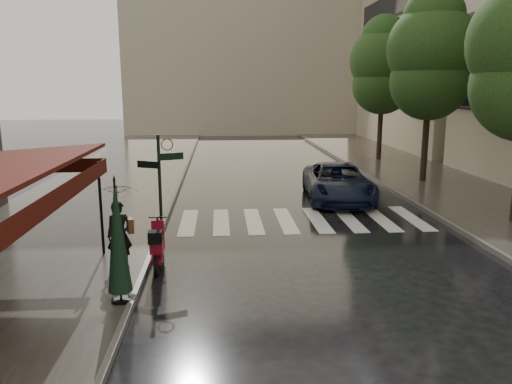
{
  "coord_description": "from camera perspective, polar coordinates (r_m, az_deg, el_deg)",
  "views": [
    {
      "loc": [
        0.33,
        -9.6,
        4.25
      ],
      "look_at": [
        1.33,
        3.94,
        1.4
      ],
      "focal_mm": 35.0,
      "sensor_mm": 36.0,
      "label": 1
    }
  ],
  "objects": [
    {
      "name": "curb_far",
      "position": [
        23.13,
        13.79,
        1.12
      ],
      "size": [
        0.12,
        60.0,
        0.16
      ],
      "primitive_type": "cube",
      "color": "#595651",
      "rests_on": "ground"
    },
    {
      "name": "ground",
      "position": [
        10.51,
        -5.77,
        -12.07
      ],
      "size": [
        120.0,
        120.0,
        0.0
      ],
      "primitive_type": "plane",
      "color": "black",
      "rests_on": "ground"
    },
    {
      "name": "parasol_back",
      "position": [
        9.96,
        -15.55,
        -4.92
      ],
      "size": [
        0.46,
        0.46,
        2.48
      ],
      "color": "black",
      "rests_on": "sidewalk_near"
    },
    {
      "name": "parked_car",
      "position": [
        19.33,
        9.33,
        1.12
      ],
      "size": [
        2.71,
        5.21,
        1.4
      ],
      "primitive_type": "imported",
      "rotation": [
        0.0,
        0.0,
        -0.08
      ],
      "color": "black",
      "rests_on": "ground"
    },
    {
      "name": "tree_far",
      "position": [
        30.13,
        14.33,
        13.8
      ],
      "size": [
        3.8,
        3.8,
        8.16
      ],
      "color": "black",
      "rests_on": "sidewalk_far"
    },
    {
      "name": "sidewalk_near",
      "position": [
        22.53,
        -16.52,
        0.65
      ],
      "size": [
        6.0,
        60.0,
        0.12
      ],
      "primitive_type": "cube",
      "color": "#38332D",
      "rests_on": "ground"
    },
    {
      "name": "scooter",
      "position": [
        12.21,
        -11.24,
        -6.21
      ],
      "size": [
        0.46,
        1.69,
        1.11
      ],
      "rotation": [
        0.0,
        0.0,
        0.06
      ],
      "color": "black",
      "rests_on": "ground"
    },
    {
      "name": "tree_mid",
      "position": [
        23.51,
        19.39,
        14.49
      ],
      "size": [
        3.8,
        3.8,
        8.34
      ],
      "color": "black",
      "rests_on": "sidewalk_far"
    },
    {
      "name": "signpost",
      "position": [
        12.92,
        -10.9,
        0.85
      ],
      "size": [
        1.17,
        0.29,
        3.1
      ],
      "color": "black",
      "rests_on": "ground"
    },
    {
      "name": "haussmann_far",
      "position": [
        39.42,
        21.16,
        18.39
      ],
      "size": [
        8.0,
        16.0,
        18.5
      ],
      "primitive_type": "cube",
      "color": "tan",
      "rests_on": "ground"
    },
    {
      "name": "curb_near",
      "position": [
        22.08,
        -8.77,
        0.82
      ],
      "size": [
        0.12,
        60.0,
        0.16
      ],
      "primitive_type": "cube",
      "color": "#595651",
      "rests_on": "ground"
    },
    {
      "name": "crosswalk",
      "position": [
        16.39,
        5.23,
        -3.2
      ],
      "size": [
        7.85,
        3.2,
        0.01
      ],
      "color": "silver",
      "rests_on": "ground"
    },
    {
      "name": "sidewalk_far",
      "position": [
        24.14,
        20.12,
        1.13
      ],
      "size": [
        5.5,
        60.0,
        0.12
      ],
      "primitive_type": "cube",
      "color": "#38332D",
      "rests_on": "ground"
    },
    {
      "name": "backdrop_building",
      "position": [
        48.02,
        -1.06,
        18.74
      ],
      "size": [
        22.0,
        6.0,
        20.0
      ],
      "primitive_type": "cube",
      "color": "tan",
      "rests_on": "ground"
    },
    {
      "name": "pedestrian_with_umbrella",
      "position": [
        11.76,
        -15.52,
        -0.98
      ],
      "size": [
        1.22,
        1.23,
        2.42
      ],
      "rotation": [
        0.0,
        0.0,
        0.35
      ],
      "color": "black",
      "rests_on": "sidewalk_near"
    }
  ]
}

